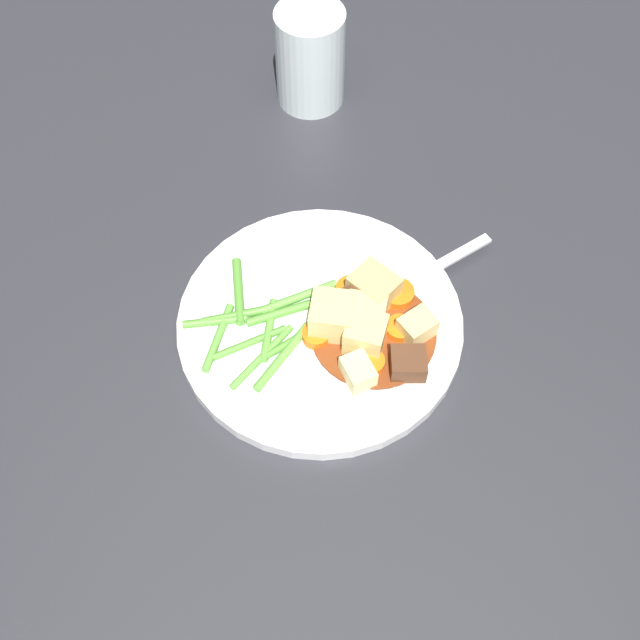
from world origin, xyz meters
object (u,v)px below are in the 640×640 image
potato_chunk_1 (358,372)px  potato_chunk_3 (331,317)px  carrot_slice_0 (398,294)px  fork (409,282)px  carrot_slice_1 (370,363)px  meat_chunk_2 (372,310)px  potato_chunk_4 (417,329)px  carrot_slice_2 (401,324)px  carrot_slice_4 (351,291)px  potato_chunk_0 (364,320)px  meat_chunk_1 (408,363)px  water_glass (310,57)px  potato_chunk_5 (374,289)px  dinner_plate (320,324)px  carrot_slice_3 (321,336)px  meat_chunk_0 (354,308)px  potato_chunk_2 (365,335)px

potato_chunk_1 → potato_chunk_3: bearing=123.8°
carrot_slice_0 → fork: size_ratio=0.22×
carrot_slice_1 → fork: carrot_slice_1 is taller
meat_chunk_2 → potato_chunk_4: bearing=-18.6°
carrot_slice_1 → potato_chunk_3: (-0.04, 0.03, 0.01)m
carrot_slice_2 → potato_chunk_1: size_ratio=0.88×
carrot_slice_0 → potato_chunk_4: (0.02, -0.04, 0.01)m
carrot_slice_0 → carrot_slice_4: size_ratio=1.08×
potato_chunk_0 → meat_chunk_1: potato_chunk_0 is taller
carrot_slice_2 → water_glass: 0.32m
potato_chunk_0 → potato_chunk_1: potato_chunk_0 is taller
potato_chunk_5 → water_glass: 0.28m
dinner_plate → potato_chunk_1: 0.07m
carrot_slice_3 → carrot_slice_4: 0.05m
potato_chunk_4 → meat_chunk_2: bearing=161.4°
dinner_plate → potato_chunk_3: (0.01, -0.01, 0.02)m
carrot_slice_1 → potato_chunk_1: (-0.01, -0.01, 0.01)m
potato_chunk_4 → potato_chunk_5: bearing=142.5°
fork → water_glass: bearing=119.7°
carrot_slice_4 → meat_chunk_2: 0.03m
dinner_plate → meat_chunk_0: size_ratio=8.68×
carrot_slice_0 → potato_chunk_3: potato_chunk_3 is taller
water_glass → potato_chunk_2: bearing=-71.1°
carrot_slice_1 → fork: (0.02, 0.09, -0.00)m
potato_chunk_5 → fork: (0.03, 0.02, -0.01)m
potato_chunk_1 → carrot_slice_4: bearing=102.9°
dinner_plate → potato_chunk_2: (0.04, -0.02, 0.02)m
carrot_slice_2 → carrot_slice_3: same height
water_glass → meat_chunk_2: bearing=-69.0°
meat_chunk_2 → fork: size_ratio=0.17×
carrot_slice_4 → carrot_slice_1: bearing=-68.4°
carrot_slice_3 → meat_chunk_1: 0.08m
carrot_slice_1 → meat_chunk_2: 0.05m
meat_chunk_1 → fork: (-0.01, 0.09, -0.01)m
potato_chunk_0 → fork: potato_chunk_0 is taller
potato_chunk_1 → meat_chunk_0: (-0.01, 0.06, 0.00)m
meat_chunk_1 → water_glass: size_ratio=0.28×
potato_chunk_4 → potato_chunk_3: bearing=-176.7°
dinner_plate → meat_chunk_2: size_ratio=10.80×
potato_chunk_4 → potato_chunk_0: bearing=-178.7°
carrot_slice_2 → water_glass: bearing=115.0°
potato_chunk_1 → meat_chunk_2: 0.06m
potato_chunk_1 → meat_chunk_2: bearing=87.9°
potato_chunk_2 → potato_chunk_3: potato_chunk_3 is taller
potato_chunk_4 → meat_chunk_2: 0.04m
meat_chunk_0 → fork: meat_chunk_0 is taller
fork → potato_chunk_4: bearing=-77.3°
carrot_slice_3 → fork: 0.10m
carrot_slice_3 → potato_chunk_3: (0.01, 0.01, 0.01)m
meat_chunk_0 → potato_chunk_5: bearing=56.6°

